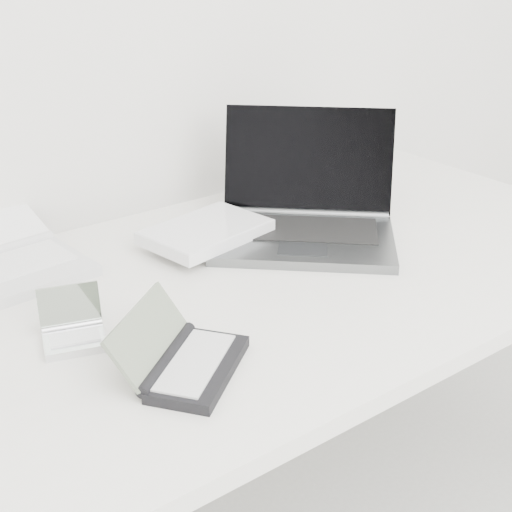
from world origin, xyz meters
TOP-DOWN VIEW (x-y plane):
  - desk at (0.00, 1.55)m, footprint 1.60×0.80m
  - laptop_large at (0.14, 1.66)m, footprint 0.55×0.47m
  - pda_silver at (-0.36, 1.53)m, footprint 0.12×0.12m
  - palmtop_charcoal at (-0.27, 1.36)m, footprint 0.24×0.23m

SIDE VIEW (x-z plane):
  - desk at x=0.00m, z-range 0.32..1.05m
  - pda_silver at x=-0.36m, z-range 0.71..0.79m
  - palmtop_charcoal at x=-0.27m, z-range 0.70..0.79m
  - laptop_large at x=0.14m, z-range 0.65..0.89m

